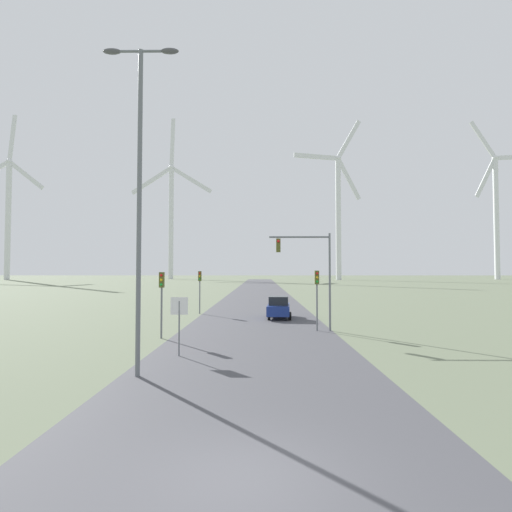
% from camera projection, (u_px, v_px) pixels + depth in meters
% --- Properties ---
extents(ground_plane, '(600.00, 600.00, 0.00)m').
position_uv_depth(ground_plane, '(246.00, 480.00, 7.56)').
color(ground_plane, '#667056').
extents(road_surface, '(10.00, 240.00, 0.01)m').
position_uv_depth(road_surface, '(258.00, 299.00, 55.52)').
color(road_surface, '#47474C').
rests_on(road_surface, ground).
extents(streetlamp, '(2.94, 0.32, 12.53)m').
position_uv_depth(streetlamp, '(140.00, 176.00, 15.21)').
color(streetlamp, slate).
rests_on(streetlamp, ground).
extents(stop_sign_near, '(0.81, 0.07, 2.72)m').
position_uv_depth(stop_sign_near, '(179.00, 315.00, 18.53)').
color(stop_sign_near, slate).
rests_on(stop_sign_near, ground).
extents(traffic_light_post_near_left, '(0.28, 0.33, 3.86)m').
position_uv_depth(traffic_light_post_near_left, '(162.00, 290.00, 23.32)').
color(traffic_light_post_near_left, slate).
rests_on(traffic_light_post_near_left, ground).
extents(traffic_light_post_near_right, '(0.28, 0.34, 3.95)m').
position_uv_depth(traffic_light_post_near_right, '(317.00, 287.00, 26.26)').
color(traffic_light_post_near_right, slate).
rests_on(traffic_light_post_near_right, ground).
extents(traffic_light_post_mid_left, '(0.28, 0.34, 3.89)m').
position_uv_depth(traffic_light_post_mid_left, '(200.00, 283.00, 36.46)').
color(traffic_light_post_mid_left, slate).
rests_on(traffic_light_post_mid_left, ground).
extents(traffic_light_mast_overhead, '(4.04, 0.35, 6.41)m').
position_uv_depth(traffic_light_mast_overhead, '(309.00, 262.00, 26.22)').
color(traffic_light_mast_overhead, slate).
rests_on(traffic_light_mast_overhead, ground).
extents(car_approaching, '(2.10, 4.22, 1.83)m').
position_uv_depth(car_approaching, '(279.00, 307.00, 32.99)').
color(car_approaching, navy).
rests_on(car_approaching, ground).
extents(wind_turbine_far_left, '(34.74, 6.31, 69.67)m').
position_uv_depth(wind_turbine_far_left, '(8.00, 207.00, 167.41)').
color(wind_turbine_far_left, silver).
rests_on(wind_turbine_far_left, ground).
extents(wind_turbine_left, '(39.22, 10.07, 73.84)m').
position_uv_depth(wind_turbine_left, '(171.00, 210.00, 182.27)').
color(wind_turbine_left, silver).
rests_on(wind_turbine_left, ground).
extents(wind_turbine_center, '(29.06, 7.50, 67.55)m').
position_uv_depth(wind_turbine_center, '(338.00, 206.00, 165.12)').
color(wind_turbine_center, silver).
rests_on(wind_turbine_center, ground).
extents(wind_turbine_right, '(30.34, 2.60, 69.60)m').
position_uv_depth(wind_turbine_right, '(496.00, 206.00, 174.00)').
color(wind_turbine_right, silver).
rests_on(wind_turbine_right, ground).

